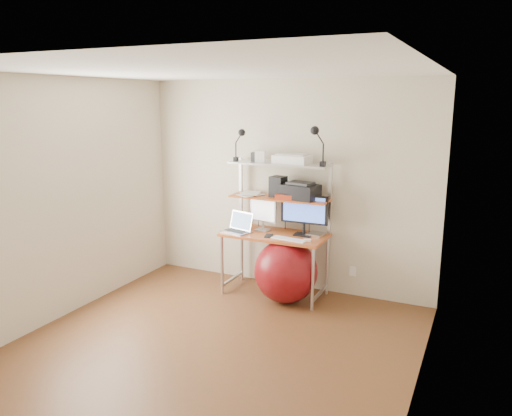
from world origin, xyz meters
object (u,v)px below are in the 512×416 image
at_px(laptop, 239,227).
at_px(printer, 300,191).
at_px(exercise_ball, 286,271).
at_px(monitor_black, 304,211).
at_px(monitor_silver, 263,213).

height_order(laptop, printer, printer).
xyz_separation_m(laptop, exercise_ball, (0.63, -0.06, -0.43)).
bearing_deg(monitor_black, laptop, -167.13).
height_order(laptop, exercise_ball, laptop).
bearing_deg(monitor_silver, printer, 14.78).
bearing_deg(laptop, exercise_ball, 10.38).
bearing_deg(monitor_black, exercise_ball, -116.82).
xyz_separation_m(monitor_silver, monitor_black, (0.51, 0.01, 0.07)).
xyz_separation_m(monitor_silver, laptop, (-0.23, -0.17, -0.16)).
relative_size(monitor_silver, exercise_ball, 0.56).
xyz_separation_m(monitor_black, laptop, (-0.74, -0.18, -0.23)).
height_order(monitor_black, printer, printer).
height_order(monitor_black, exercise_ball, monitor_black).
distance_m(laptop, exercise_ball, 0.76).
distance_m(monitor_black, exercise_ball, 0.71).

